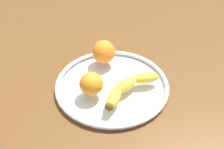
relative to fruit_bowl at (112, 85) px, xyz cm
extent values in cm
cube|color=brown|center=(0.00, 0.00, -2.92)|extent=(167.11, 167.11, 4.00)
cylinder|color=silver|center=(0.00, 0.00, -0.62)|extent=(30.52, 30.52, 0.60)
torus|color=silver|center=(0.00, 0.00, 0.28)|extent=(31.79, 31.79, 1.20)
ellipsoid|color=yellow|center=(-5.75, 7.30, 2.48)|extent=(7.82, 7.56, 3.20)
ellipsoid|color=yellow|center=(-0.40, 4.51, 2.48)|extent=(8.20, 4.79, 3.20)
ellipsoid|color=yellow|center=(5.62, 4.77, 2.48)|extent=(8.29, 5.36, 3.20)
ellipsoid|color=brown|center=(8.92, 5.81, 2.48)|extent=(2.58, 2.74, 2.24)
sphere|color=orange|center=(-6.48, -7.91, 4.36)|extent=(6.94, 6.94, 6.94)
sphere|color=orange|center=(6.41, -1.92, 4.04)|extent=(6.31, 6.31, 6.31)
camera|label=1|loc=(45.95, 34.37, 52.20)|focal=44.42mm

